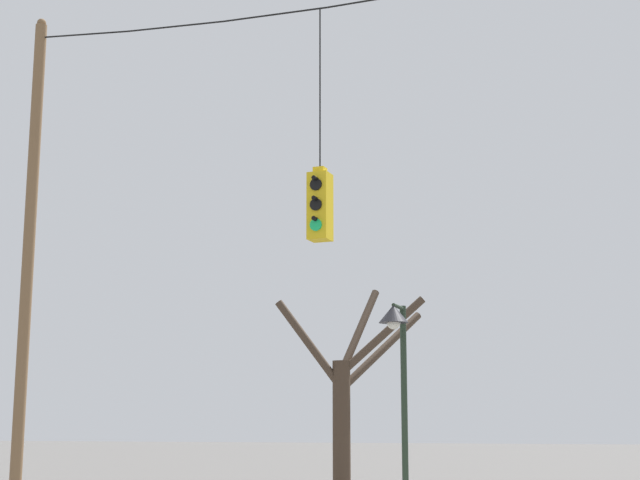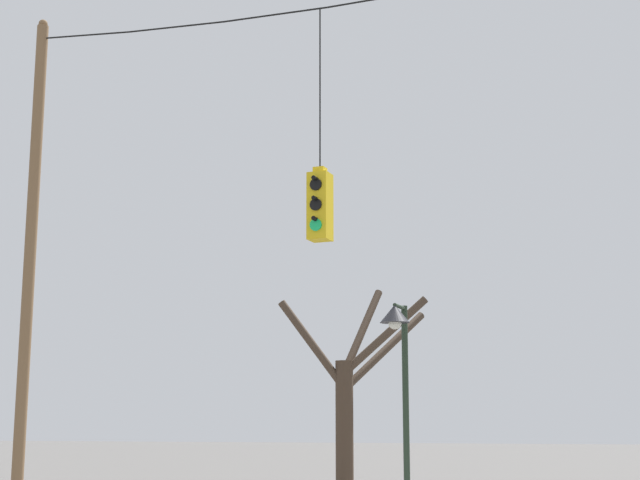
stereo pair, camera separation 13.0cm
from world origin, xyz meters
The scene contains 4 objects.
utility_pole_left centered at (-6.82, 0.31, 4.72)m, with size 0.21×0.21×9.45m.
traffic_light_over_intersection centered at (-1.10, 0.30, 5.33)m, with size 0.34×0.46×3.99m.
street_lamp centered at (-0.78, 3.44, 3.24)m, with size 0.56×0.95×4.06m.
bare_tree centered at (-3.54, 8.49, 2.56)m, with size 3.51×3.02×5.28m.
Camera 2 is at (4.67, -14.08, 1.76)m, focal length 55.00 mm.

